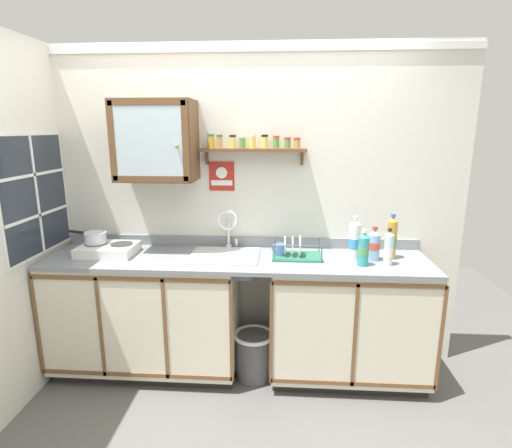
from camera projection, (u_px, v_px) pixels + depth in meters
The scene contains 21 objects.
floor at pixel (232, 401), 2.75m from camera, with size 5.79×5.79×0.00m, color #565451.
back_wall at pixel (241, 208), 3.12m from camera, with size 3.39×0.07×2.43m.
lower_cabinet_run at pixel (147, 314), 3.04m from camera, with size 1.39×0.59×0.89m.
lower_cabinet_run_right at pixel (348, 321), 2.94m from camera, with size 1.13×0.59×0.89m.
countertop at pixel (237, 259), 2.89m from camera, with size 2.75×0.61×0.03m, color gray.
backsplash at pixel (241, 242), 3.15m from camera, with size 2.75×0.02×0.08m, color gray.
sink at pixel (225, 258), 2.93m from camera, with size 0.50×0.45×0.43m.
hot_plate_stove at pixel (108, 249), 2.96m from camera, with size 0.41×0.29×0.08m.
saucepan at pixel (95, 237), 2.97m from camera, with size 0.32×0.17×0.08m.
bottle_juice_amber_0 at pixel (391, 239), 2.83m from camera, with size 0.07×0.07×0.33m.
bottle_detergent_teal_1 at pixel (363, 249), 2.69m from camera, with size 0.07×0.07×0.25m.
bottle_opaque_white_2 at pixel (354, 240), 2.81m from camera, with size 0.08×0.08×0.31m.
bottle_water_blue_3 at pixel (374, 245), 2.81m from camera, with size 0.08×0.08×0.24m.
bottle_water_clear_4 at pixel (389, 249), 2.71m from camera, with size 0.06×0.06×0.26m.
dish_rack at pixel (296, 253), 2.88m from camera, with size 0.36×0.24×0.16m.
mug at pixel (280, 250), 2.90m from camera, with size 0.11×0.08×0.10m.
wall_cabinet at pixel (156, 141), 2.86m from camera, with size 0.57×0.35×0.57m.
spice_shelf at pixel (253, 147), 2.91m from camera, with size 0.77×0.14×0.22m.
warning_sign at pixel (222, 176), 3.04m from camera, with size 0.19×0.01×0.22m.
window at pixel (35, 195), 2.77m from camera, with size 0.03×0.76×0.85m.
trash_bin at pixel (254, 354), 2.99m from camera, with size 0.30×0.30×0.36m.
Camera 1 is at (0.33, -2.38, 1.83)m, focal length 28.05 mm.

